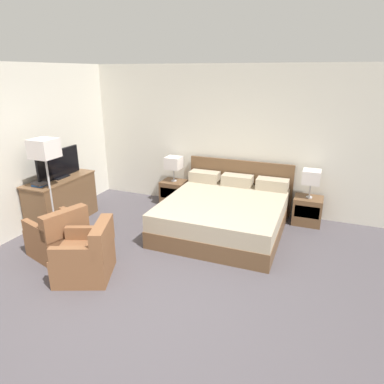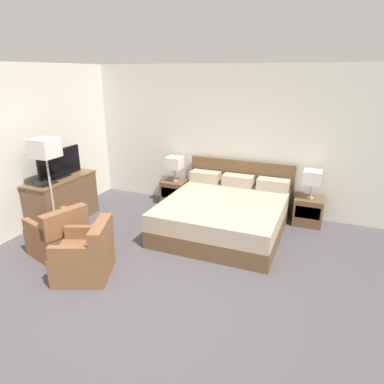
{
  "view_description": "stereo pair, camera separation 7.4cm",
  "coord_description": "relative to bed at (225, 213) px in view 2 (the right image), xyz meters",
  "views": [
    {
      "loc": [
        1.8,
        -3.07,
        2.59
      ],
      "look_at": [
        -0.12,
        1.76,
        0.75
      ],
      "focal_mm": 32.0,
      "sensor_mm": 36.0,
      "label": 1
    },
    {
      "loc": [
        1.86,
        -3.04,
        2.59
      ],
      "look_at": [
        -0.12,
        1.76,
        0.75
      ],
      "focal_mm": 32.0,
      "sensor_mm": 36.0,
      "label": 2
    }
  ],
  "objects": [
    {
      "name": "wall_left",
      "position": [
        -3.13,
        -0.84,
        1.06
      ],
      "size": [
        0.06,
        5.0,
        2.73
      ],
      "primitive_type": "cube",
      "color": "silver",
      "rests_on": "ground"
    },
    {
      "name": "armchair_by_window",
      "position": [
        -2.03,
        -1.73,
        -0.01
      ],
      "size": [
        0.86,
        0.85,
        0.76
      ],
      "color": "brown",
      "rests_on": "ground"
    },
    {
      "name": "ground_plane",
      "position": [
        -0.33,
        -2.14,
        -0.3
      ],
      "size": [
        9.61,
        9.61,
        0.0
      ],
      "primitive_type": "plane",
      "color": "#4C474C"
    },
    {
      "name": "nightstand_right",
      "position": [
        1.3,
        0.79,
        -0.05
      ],
      "size": [
        0.49,
        0.42,
        0.49
      ],
      "color": "brown",
      "rests_on": "ground"
    },
    {
      "name": "bed",
      "position": [
        0.0,
        0.0,
        0.0
      ],
      "size": [
        2.01,
        2.15,
        0.99
      ],
      "color": "brown",
      "rests_on": "ground"
    },
    {
      "name": "armchair_companion",
      "position": [
        -1.28,
        -2.05,
        -0.01
      ],
      "size": [
        0.9,
        0.89,
        0.76
      ],
      "color": "brown",
      "rests_on": "ground"
    },
    {
      "name": "table_lamp_right",
      "position": [
        1.3,
        0.79,
        0.57
      ],
      "size": [
        0.3,
        0.3,
        0.5
      ],
      "color": "#B7B7BC",
      "rests_on": "nightstand_right"
    },
    {
      "name": "wall_back",
      "position": [
        -0.33,
        1.09,
        1.06
      ],
      "size": [
        6.74,
        0.06,
        2.73
      ],
      "primitive_type": "cube",
      "color": "silver",
      "rests_on": "ground"
    },
    {
      "name": "nightstand_left",
      "position": [
        -1.3,
        0.79,
        -0.05
      ],
      "size": [
        0.49,
        0.42,
        0.49
      ],
      "color": "brown",
      "rests_on": "ground"
    },
    {
      "name": "dresser",
      "position": [
        -2.8,
        -0.77,
        0.13
      ],
      "size": [
        0.56,
        1.3,
        0.82
      ],
      "color": "brown",
      "rests_on": "ground"
    },
    {
      "name": "book_blue_cover",
      "position": [
        -2.78,
        -1.22,
        0.57
      ],
      "size": [
        0.27,
        0.22,
        0.04
      ],
      "primitive_type": "cube",
      "rotation": [
        0.0,
        0.0,
        -0.21
      ],
      "color": "#383333",
      "rests_on": "book_red_cover"
    },
    {
      "name": "table_lamp_left",
      "position": [
        -1.3,
        0.79,
        0.57
      ],
      "size": [
        0.3,
        0.3,
        0.5
      ],
      "color": "#B7B7BC",
      "rests_on": "nightstand_left"
    },
    {
      "name": "book_red_cover",
      "position": [
        -2.79,
        -1.22,
        0.54
      ],
      "size": [
        0.2,
        0.19,
        0.03
      ],
      "primitive_type": "cube",
      "rotation": [
        0.0,
        0.0,
        0.11
      ],
      "color": "#234C8E",
      "rests_on": "dresser"
    },
    {
      "name": "tv",
      "position": [
        -2.8,
        -0.73,
        0.77
      ],
      "size": [
        0.18,
        0.98,
        0.5
      ],
      "color": "black",
      "rests_on": "dresser"
    },
    {
      "name": "floor_lamp",
      "position": [
        -2.53,
        -1.27,
        1.08
      ],
      "size": [
        0.36,
        0.36,
        1.62
      ],
      "color": "#B7B7BC",
      "rests_on": "ground"
    }
  ]
}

